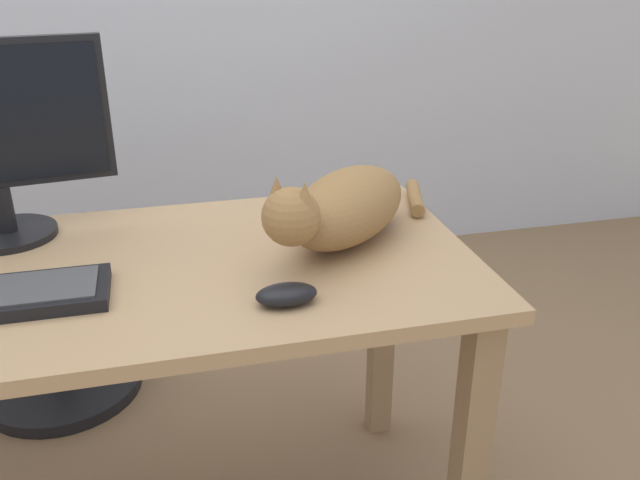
{
  "coord_description": "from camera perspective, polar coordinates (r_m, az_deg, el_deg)",
  "views": [
    {
      "loc": [
        0.15,
        -1.22,
        1.31
      ],
      "look_at": [
        0.43,
        -0.08,
        0.79
      ],
      "focal_mm": 37.52,
      "sensor_mm": 36.0,
      "label": 1
    }
  ],
  "objects": [
    {
      "name": "cat",
      "position": [
        1.39,
        1.96,
        2.82
      ],
      "size": [
        0.46,
        0.45,
        0.2
      ],
      "color": "olive",
      "rests_on": "desk"
    },
    {
      "name": "computer_mouse",
      "position": [
        1.18,
        -2.88,
        -4.66
      ],
      "size": [
        0.11,
        0.06,
        0.04
      ],
      "primitive_type": "ellipsoid",
      "color": "black",
      "rests_on": "desk"
    },
    {
      "name": "office_chair",
      "position": [
        2.17,
        -23.69,
        -3.3
      ],
      "size": [
        0.49,
        0.48,
        0.9
      ],
      "color": "black",
      "rests_on": "ground_plane"
    },
    {
      "name": "desk",
      "position": [
        1.41,
        -18.38,
        -6.53
      ],
      "size": [
        1.52,
        0.67,
        0.73
      ],
      "color": "tan",
      "rests_on": "ground_plane"
    }
  ]
}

